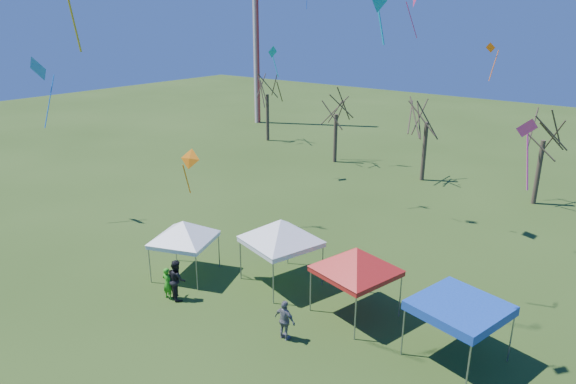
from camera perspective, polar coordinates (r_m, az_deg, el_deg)
name	(u,v)px	position (r m, az deg, el deg)	size (l,w,h in m)	color
ground	(230,331)	(22.12, -6.49, -15.11)	(140.00, 140.00, 0.00)	#2A4415
radio_mast	(256,15)	(62.33, -3.61, 19.08)	(0.70, 0.70, 25.00)	silver
tree_0	(267,77)	(52.97, -2.34, 12.61)	(3.83, 3.83, 8.44)	#3D2D21
tree_1	(337,97)	(44.95, 5.43, 10.50)	(3.42, 3.42, 7.54)	#3D2D21
tree_2	(429,101)	(40.79, 15.37, 9.77)	(3.71, 3.71, 8.18)	#3D2D21
tree_3	(547,117)	(38.12, 26.87, 7.48)	(3.59, 3.59, 7.91)	#3D2D21
tent_white_west	(183,225)	(25.58, -11.58, -3.59)	(3.56, 3.56, 3.35)	gray
tent_white_mid	(281,224)	(24.21, -0.80, -3.56)	(4.15, 4.15, 3.81)	gray
tent_red	(357,252)	(21.89, 7.66, -6.67)	(4.02, 4.02, 3.65)	gray
tent_blue	(460,308)	(20.36, 18.54, -12.15)	(3.61, 3.61, 2.36)	gray
person_dark	(177,279)	(24.30, -12.25, -9.47)	(0.93, 0.72, 1.91)	black
person_grey	(285,320)	(21.09, -0.35, -14.06)	(1.01, 0.42, 1.72)	slate
person_green	(168,283)	(24.46, -13.23, -9.83)	(0.57, 0.37, 1.55)	green
kite_13	(272,52)	(40.12, -1.75, 15.25)	(0.67, 0.93, 2.36)	#0CB5BD
kite_17	(527,130)	(19.25, 24.99, 6.30)	(0.91, 0.94, 2.57)	#F1359E
kite_1	(190,159)	(24.59, -10.88, 3.58)	(1.11, 0.76, 2.29)	orange
kite_25	(379,1)	(17.36, 10.10, 20.12)	(0.39, 0.79, 1.73)	#0CA0C2
kite_14	(39,69)	(34.76, -25.93, 12.22)	(1.66, 1.14, 4.23)	blue
kite_22	(491,49)	(38.04, 21.63, 14.52)	(0.84, 0.77, 2.50)	#F9610D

